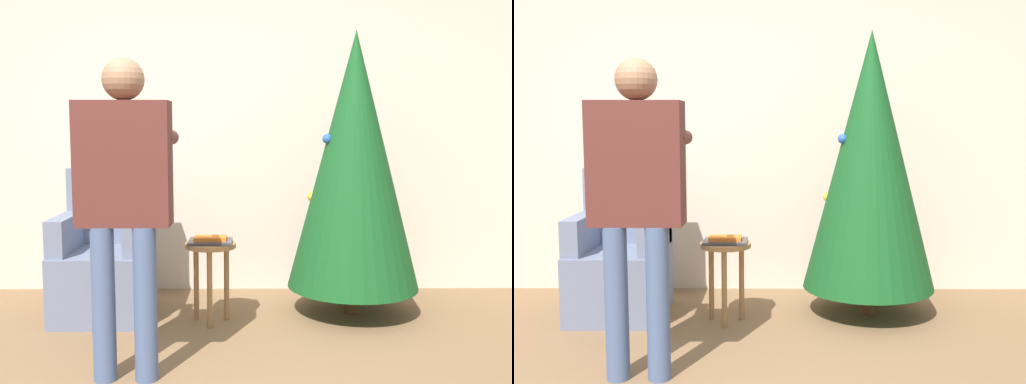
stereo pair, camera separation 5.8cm
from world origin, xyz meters
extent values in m
cube|color=beige|center=(0.00, 2.23, 1.35)|extent=(8.00, 0.06, 2.70)
cylinder|color=brown|center=(1.04, 1.56, 0.10)|extent=(0.10, 0.10, 0.20)
cone|color=#144C1E|center=(1.04, 1.56, 1.08)|extent=(0.91, 0.91, 1.76)
sphere|color=#B23399|center=(1.16, 1.72, 1.24)|extent=(0.09, 0.09, 0.09)
sphere|color=gold|center=(0.77, 1.71, 0.81)|extent=(0.07, 0.07, 0.07)
sphere|color=#2856B2|center=(0.85, 1.52, 1.23)|extent=(0.07, 0.07, 0.07)
cube|color=slate|center=(-0.68, 1.52, 0.23)|extent=(0.62, 0.68, 0.46)
cube|color=slate|center=(-0.68, 1.79, 0.74)|extent=(0.62, 0.14, 0.55)
cube|color=slate|center=(-0.93, 1.52, 0.59)|extent=(0.12, 0.61, 0.24)
cube|color=slate|center=(-0.43, 1.52, 0.59)|extent=(0.12, 0.61, 0.24)
cylinder|color=#475B84|center=(-0.42, 0.45, 0.40)|extent=(0.12, 0.12, 0.81)
cylinder|color=#475B84|center=(-0.21, 0.45, 0.40)|extent=(0.12, 0.12, 0.81)
cube|color=#562823|center=(-0.32, 0.51, 1.12)|extent=(0.48, 0.20, 0.64)
sphere|color=#936B4C|center=(-0.32, 0.55, 1.55)|extent=(0.22, 0.22, 0.22)
cylinder|color=#562823|center=(-0.52, 0.70, 1.25)|extent=(0.08, 0.30, 0.08)
cylinder|color=#562823|center=(-0.11, 0.70, 1.25)|extent=(0.08, 0.30, 0.08)
cube|color=white|center=(-0.11, 0.89, 1.25)|extent=(0.04, 0.14, 0.04)
cylinder|color=#A37547|center=(0.06, 1.38, 0.53)|extent=(0.34, 0.34, 0.03)
cylinder|color=#A37547|center=(0.06, 1.26, 0.26)|extent=(0.04, 0.04, 0.51)
cylinder|color=#A37547|center=(0.17, 1.44, 0.26)|extent=(0.04, 0.04, 0.51)
cylinder|color=#A37547|center=(-0.04, 1.44, 0.26)|extent=(0.04, 0.04, 0.51)
cube|color=#38383D|center=(0.06, 1.38, 0.55)|extent=(0.29, 0.23, 0.02)
cube|color=orange|center=(0.06, 1.38, 0.57)|extent=(0.21, 0.13, 0.02)
camera|label=1|loc=(0.33, -2.54, 1.32)|focal=42.00mm
camera|label=2|loc=(0.39, -2.54, 1.32)|focal=42.00mm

